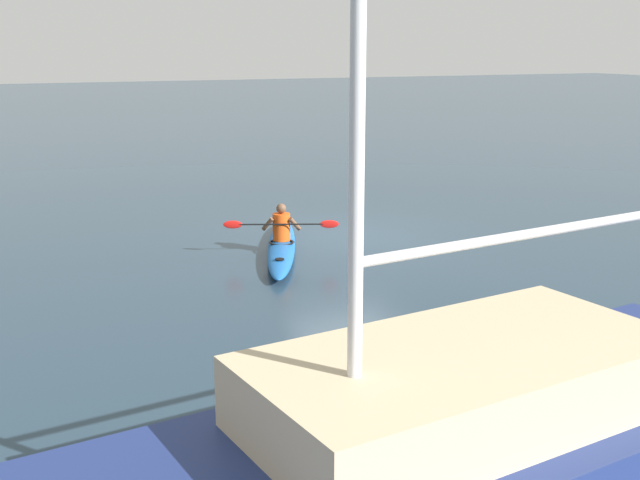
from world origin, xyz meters
TOP-DOWN VIEW (x-y plane):
  - ground_plane at (0.00, 0.00)m, footprint 160.00×160.00m
  - kayak at (1.97, 0.76)m, footprint 2.42×4.82m
  - kayaker at (1.98, 0.77)m, footprint 2.26×0.96m
  - sailboat_navy_hull at (4.54, 10.71)m, footprint 9.89×3.73m

SIDE VIEW (x-z plane):
  - ground_plane at x=0.00m, z-range 0.00..0.00m
  - kayak at x=1.97m, z-range 0.00..0.28m
  - kayaker at x=1.98m, z-range 0.22..1.01m
  - sailboat_navy_hull at x=4.54m, z-range -5.55..6.99m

